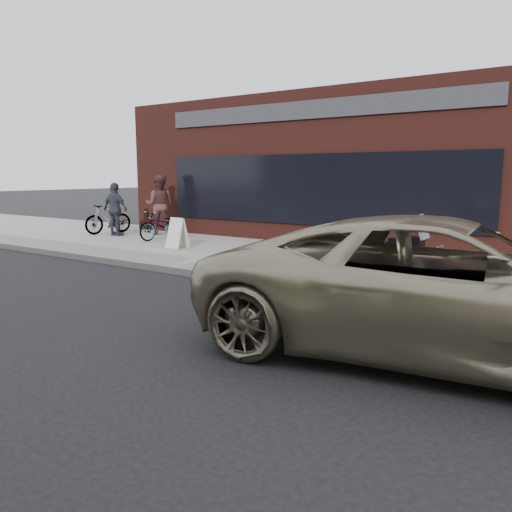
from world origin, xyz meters
TOP-DOWN VIEW (x-y plane):
  - ground at (0.00, 0.00)m, footprint 120.00×120.00m
  - near_sidewalk at (0.00, 7.00)m, footprint 44.00×6.00m
  - storefront at (-2.00, 13.98)m, footprint 14.00×10.07m
  - motorcycle at (1.84, 3.85)m, footprint 2.43×0.78m
  - minivan at (3.50, 2.27)m, footprint 6.20×3.52m
  - bicycle_front at (-6.09, 7.27)m, footprint 0.78×1.74m
  - bicycle_rear at (-8.74, 7.39)m, footprint 0.77×1.76m
  - sandwich_sign at (-4.47, 6.21)m, footprint 0.56×0.52m
  - cafe_table at (-9.50, 8.50)m, footprint 0.65×0.65m
  - cafe_patron_left at (-7.14, 8.23)m, footprint 1.20×1.12m
  - cafe_patron_right at (-8.02, 7.11)m, footprint 1.01×0.43m

SIDE VIEW (x-z plane):
  - ground at x=0.00m, z-range 0.00..0.00m
  - near_sidewalk at x=0.00m, z-range 0.00..0.15m
  - cafe_table at x=-9.50m, z-range 0.31..0.68m
  - sandwich_sign at x=-4.47m, z-range 0.15..0.97m
  - bicycle_front at x=-6.09m, z-range 0.15..1.03m
  - bicycle_rear at x=-8.74m, z-range 0.15..1.17m
  - motorcycle at x=1.84m, z-range -0.11..1.43m
  - minivan at x=3.50m, z-range 0.00..1.63m
  - cafe_patron_right at x=-8.02m, z-range 0.15..1.87m
  - cafe_patron_left at x=-7.14m, z-range 0.15..2.11m
  - storefront at x=-2.00m, z-range 0.00..4.50m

